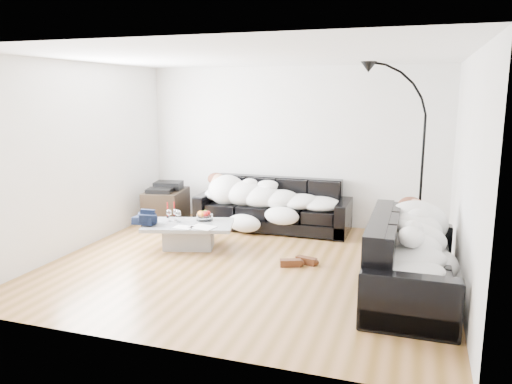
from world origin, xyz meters
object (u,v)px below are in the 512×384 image
(wine_glass_a, at_px, (176,215))
(wine_glass_c, at_px, (178,216))
(fruit_bowl, at_px, (205,215))
(sleeper_back, at_px, (272,191))
(candle_left, at_px, (168,210))
(floor_lamp, at_px, (422,168))
(sleeper_right, at_px, (413,238))
(stereo, at_px, (166,187))
(sofa_right, at_px, (412,257))
(shoes, at_px, (298,262))
(wine_glass_b, at_px, (169,215))
(candle_right, at_px, (174,209))
(coffee_table, at_px, (189,236))
(sofa_back, at_px, (273,205))
(av_cabinet, at_px, (166,207))

(wine_glass_a, bearing_deg, wine_glass_c, -45.20)
(fruit_bowl, bearing_deg, sleeper_back, 57.31)
(candle_left, distance_m, floor_lamp, 3.69)
(sleeper_right, xyz_separation_m, wine_glass_a, (-3.29, 0.85, -0.20))
(sleeper_right, xyz_separation_m, fruit_bowl, (-2.89, 0.99, -0.21))
(wine_glass_a, bearing_deg, candle_left, 150.44)
(sleeper_right, distance_m, wine_glass_a, 3.40)
(wine_glass_c, xyz_separation_m, stereo, (-0.77, 1.08, 0.19))
(sofa_right, distance_m, shoes, 1.53)
(sleeper_back, height_order, wine_glass_b, sleeper_back)
(wine_glass_c, height_order, floor_lamp, floor_lamp)
(sleeper_right, bearing_deg, candle_right, 72.91)
(coffee_table, distance_m, stereo, 1.50)
(candle_right, bearing_deg, wine_glass_b, -78.20)
(sofa_back, relative_size, fruit_bowl, 10.48)
(wine_glass_c, relative_size, stereo, 0.41)
(sofa_back, height_order, sofa_right, sofa_right)
(sleeper_right, height_order, shoes, sleeper_right)
(candle_left, distance_m, candle_right, 0.11)
(sofa_right, bearing_deg, wine_glass_a, 75.51)
(sleeper_back, bearing_deg, stereo, -172.67)
(wine_glass_b, height_order, floor_lamp, floor_lamp)
(sleeper_right, relative_size, wine_glass_a, 10.81)
(wine_glass_c, bearing_deg, fruit_bowl, 35.95)
(wine_glass_b, height_order, shoes, wine_glass_b)
(fruit_bowl, distance_m, candle_right, 0.52)
(sofa_back, relative_size, candle_left, 10.76)
(wine_glass_a, height_order, wine_glass_c, wine_glass_c)
(wine_glass_b, distance_m, candle_right, 0.28)
(wine_glass_a, distance_m, wine_glass_c, 0.12)
(floor_lamp, bearing_deg, candle_right, -155.86)
(sofa_right, distance_m, sleeper_right, 0.21)
(wine_glass_b, bearing_deg, floor_lamp, 16.75)
(sleeper_back, xyz_separation_m, shoes, (0.81, -1.54, -0.58))
(sleeper_back, height_order, floor_lamp, floor_lamp)
(sofa_back, distance_m, stereo, 1.81)
(wine_glass_c, height_order, av_cabinet, av_cabinet)
(sleeper_back, relative_size, candle_right, 9.35)
(fruit_bowl, bearing_deg, floor_lamp, 15.46)
(sofa_right, relative_size, wine_glass_b, 12.24)
(wine_glass_c, height_order, candle_left, candle_left)
(sofa_back, xyz_separation_m, sleeper_right, (2.20, -2.12, 0.24))
(shoes, distance_m, stereo, 2.96)
(wine_glass_a, distance_m, floor_lamp, 3.54)
(sleeper_right, relative_size, wine_glass_c, 10.11)
(sofa_back, height_order, sleeper_back, sleeper_back)
(shoes, bearing_deg, sleeper_back, 108.13)
(sleeper_back, bearing_deg, wine_glass_a, -131.79)
(candle_right, xyz_separation_m, floor_lamp, (3.46, 0.75, 0.68))
(sofa_right, bearing_deg, coffee_table, 75.96)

